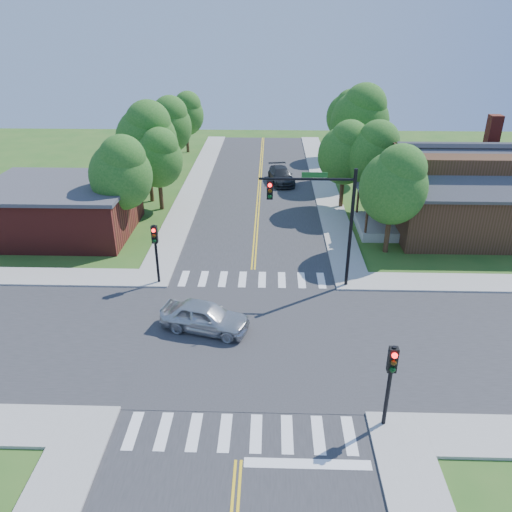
{
  "coord_description": "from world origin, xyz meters",
  "views": [
    {
      "loc": [
        1.03,
        -20.52,
        14.64
      ],
      "look_at": [
        0.26,
        5.05,
        2.2
      ],
      "focal_mm": 35.0,
      "sensor_mm": 36.0,
      "label": 1
    }
  ],
  "objects_px": {
    "signal_pole_se": "(391,372)",
    "car_silver": "(205,317)",
    "signal_mast_ne": "(322,210)",
    "house_ne": "(466,189)",
    "signal_pole_nw": "(155,244)",
    "car_dgrey": "(281,176)"
  },
  "relations": [
    {
      "from": "house_ne",
      "to": "car_silver",
      "type": "xyz_separation_m",
      "value": [
        -17.31,
        -13.44,
        -2.55
      ]
    },
    {
      "from": "signal_pole_se",
      "to": "signal_pole_nw",
      "type": "distance_m",
      "value": 15.84
    },
    {
      "from": "signal_pole_se",
      "to": "car_silver",
      "type": "bearing_deg",
      "value": 140.58
    },
    {
      "from": "signal_pole_nw",
      "to": "house_ne",
      "type": "relative_size",
      "value": 0.29
    },
    {
      "from": "house_ne",
      "to": "car_dgrey",
      "type": "xyz_separation_m",
      "value": [
        -13.06,
        11.45,
        -2.62
      ]
    },
    {
      "from": "signal_pole_se",
      "to": "car_dgrey",
      "type": "bearing_deg",
      "value": 96.48
    },
    {
      "from": "car_silver",
      "to": "signal_pole_se",
      "type": "bearing_deg",
      "value": -114.4
    },
    {
      "from": "car_silver",
      "to": "signal_mast_ne",
      "type": "bearing_deg",
      "value": -36.9
    },
    {
      "from": "car_silver",
      "to": "signal_pole_nw",
      "type": "bearing_deg",
      "value": 50.37
    },
    {
      "from": "signal_pole_se",
      "to": "car_silver",
      "type": "relative_size",
      "value": 0.78
    },
    {
      "from": "house_ne",
      "to": "signal_pole_nw",
      "type": "bearing_deg",
      "value": -157.31
    },
    {
      "from": "signal_mast_ne",
      "to": "car_silver",
      "type": "bearing_deg",
      "value": -141.91
    },
    {
      "from": "signal_mast_ne",
      "to": "signal_pole_se",
      "type": "relative_size",
      "value": 1.89
    },
    {
      "from": "signal_mast_ne",
      "to": "signal_pole_nw",
      "type": "distance_m",
      "value": 9.76
    },
    {
      "from": "signal_pole_nw",
      "to": "car_silver",
      "type": "relative_size",
      "value": 0.78
    },
    {
      "from": "signal_pole_nw",
      "to": "car_dgrey",
      "type": "height_order",
      "value": "signal_pole_nw"
    },
    {
      "from": "signal_pole_se",
      "to": "car_dgrey",
      "type": "distance_m",
      "value": 31.57
    },
    {
      "from": "signal_mast_ne",
      "to": "car_dgrey",
      "type": "xyz_separation_m",
      "value": [
        -1.87,
        20.1,
        -4.14
      ]
    },
    {
      "from": "signal_pole_se",
      "to": "car_dgrey",
      "type": "xyz_separation_m",
      "value": [
        -3.55,
        31.31,
        -1.95
      ]
    },
    {
      "from": "car_silver",
      "to": "car_dgrey",
      "type": "xyz_separation_m",
      "value": [
        4.25,
        24.89,
        -0.07
      ]
    },
    {
      "from": "signal_pole_se",
      "to": "house_ne",
      "type": "xyz_separation_m",
      "value": [
        9.51,
        19.86,
        0.67
      ]
    },
    {
      "from": "signal_pole_se",
      "to": "signal_mast_ne",
      "type": "bearing_deg",
      "value": 98.56
    }
  ]
}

